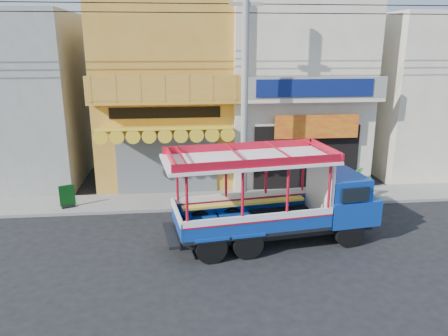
# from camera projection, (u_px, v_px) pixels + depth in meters

# --- Properties ---
(ground) EXTENTS (90.00, 90.00, 0.00)m
(ground) POSITION_uv_depth(u_px,v_px,m) (288.00, 241.00, 14.37)
(ground) COLOR black
(ground) RESTS_ON ground
(sidewalk) EXTENTS (30.00, 2.00, 0.12)m
(sidewalk) POSITION_uv_depth(u_px,v_px,m) (264.00, 198.00, 18.17)
(sidewalk) COLOR slate
(sidewalk) RESTS_ON ground
(shophouse_left) EXTENTS (6.00, 7.50, 8.24)m
(shophouse_left) POSITION_uv_depth(u_px,v_px,m) (166.00, 91.00, 20.44)
(shophouse_left) COLOR #B58228
(shophouse_left) RESTS_ON ground
(shophouse_right) EXTENTS (6.00, 6.75, 8.24)m
(shophouse_right) POSITION_uv_depth(u_px,v_px,m) (291.00, 90.00, 21.05)
(shophouse_right) COLOR beige
(shophouse_right) RESTS_ON ground
(party_pilaster) EXTENTS (0.35, 0.30, 8.00)m
(party_pilaster) POSITION_uv_depth(u_px,v_px,m) (239.00, 101.00, 17.80)
(party_pilaster) COLOR beige
(party_pilaster) RESTS_ON ground
(filler_building_left) EXTENTS (6.00, 6.00, 7.60)m
(filler_building_left) POSITION_uv_depth(u_px,v_px,m) (12.00, 99.00, 19.85)
(filler_building_left) COLOR gray
(filler_building_left) RESTS_ON ground
(filler_building_right) EXTENTS (6.00, 6.00, 7.60)m
(filler_building_right) POSITION_uv_depth(u_px,v_px,m) (427.00, 94.00, 21.87)
(filler_building_right) COLOR beige
(filler_building_right) RESTS_ON ground
(utility_pole) EXTENTS (28.00, 0.26, 9.00)m
(utility_pole) POSITION_uv_depth(u_px,v_px,m) (249.00, 78.00, 16.04)
(utility_pole) COLOR gray
(utility_pole) RESTS_ON ground
(songthaew_truck) EXTENTS (6.97, 3.07, 3.14)m
(songthaew_truck) POSITION_uv_depth(u_px,v_px,m) (287.00, 197.00, 14.01)
(songthaew_truck) COLOR black
(songthaew_truck) RESTS_ON ground
(green_sign) EXTENTS (0.57, 0.44, 0.90)m
(green_sign) POSITION_uv_depth(u_px,v_px,m) (67.00, 198.00, 16.90)
(green_sign) COLOR black
(green_sign) RESTS_ON sidewalk
(potted_plant_a) EXTENTS (0.96, 0.89, 0.89)m
(potted_plant_a) POSITION_uv_depth(u_px,v_px,m) (351.00, 185.00, 18.19)
(potted_plant_a) COLOR #1A5B20
(potted_plant_a) RESTS_ON sidewalk
(potted_plant_b) EXTENTS (0.62, 0.64, 0.91)m
(potted_plant_b) POSITION_uv_depth(u_px,v_px,m) (367.00, 187.00, 17.88)
(potted_plant_b) COLOR #1A5B20
(potted_plant_b) RESTS_ON sidewalk
(potted_plant_c) EXTENTS (0.59, 0.59, 1.01)m
(potted_plant_c) POSITION_uv_depth(u_px,v_px,m) (357.00, 179.00, 18.88)
(potted_plant_c) COLOR #1A5B20
(potted_plant_c) RESTS_ON sidewalk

